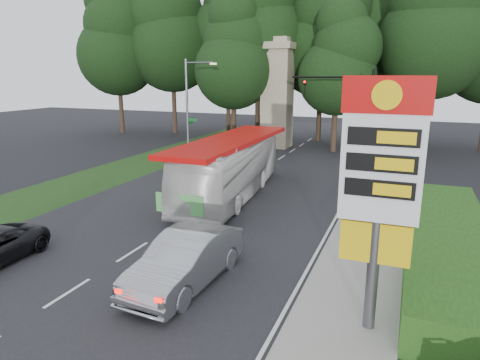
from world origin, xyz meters
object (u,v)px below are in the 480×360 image
at_px(gas_station_pylon, 381,174).
at_px(traffic_signal_mast, 353,104).
at_px(monument, 277,93).
at_px(sedan_silver, 186,260).
at_px(streetlight_signs, 189,104).
at_px(transit_bus, 231,168).

height_order(gas_station_pylon, traffic_signal_mast, traffic_signal_mast).
xyz_separation_m(traffic_signal_mast, monument, (-7.68, 6.00, 0.43)).
distance_m(gas_station_pylon, monument, 30.17).
bearing_deg(traffic_signal_mast, gas_station_pylon, -80.91).
bearing_deg(monument, sedan_silver, -79.20).
height_order(streetlight_signs, sedan_silver, streetlight_signs).
xyz_separation_m(monument, sedan_silver, (5.25, -27.50, -4.23)).
height_order(traffic_signal_mast, monument, monument).
xyz_separation_m(gas_station_pylon, streetlight_signs, (-16.19, 20.01, -0.01)).
bearing_deg(transit_bus, monument, 92.73).
distance_m(streetlight_signs, monument, 9.44).
bearing_deg(gas_station_pylon, sedan_silver, 175.16).
bearing_deg(sedan_silver, gas_station_pylon, -1.64).
distance_m(streetlight_signs, transit_bus, 12.15).
height_order(gas_station_pylon, streetlight_signs, streetlight_signs).
bearing_deg(traffic_signal_mast, sedan_silver, -96.46).
distance_m(traffic_signal_mast, streetlight_signs, 12.83).
relative_size(gas_station_pylon, sedan_silver, 1.28).
bearing_deg(streetlight_signs, sedan_silver, -62.32).
bearing_deg(transit_bus, gas_station_pylon, -56.84).
xyz_separation_m(gas_station_pylon, monument, (-11.20, 28.01, 0.66)).
relative_size(monument, sedan_silver, 1.88).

